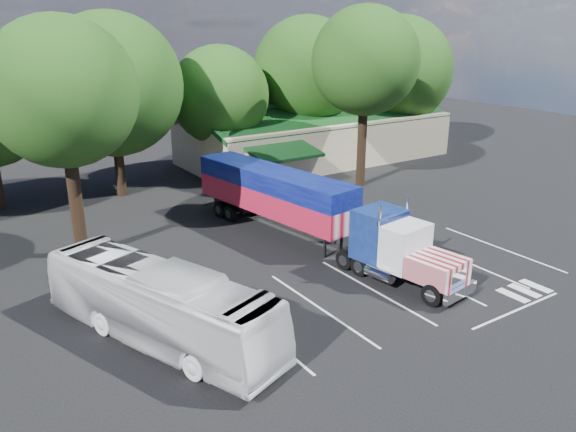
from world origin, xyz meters
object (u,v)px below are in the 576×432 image
silver_sedan (298,166)px  tour_bus (160,304)px  woman (333,227)px  semi_truck (302,205)px  bicycle (329,214)px

silver_sedan → tour_bus: bearing=116.0°
woman → silver_sedan: woman is taller
semi_truck → bicycle: semi_truck is taller
bicycle → silver_sedan: (4.97, 10.76, 0.23)m
bicycle → tour_bus: bearing=-149.8°
semi_truck → woman: bearing=-46.0°
tour_bus → silver_sedan: tour_bus is taller
woman → bicycle: 3.94m
woman → silver_sedan: 15.73m
semi_truck → silver_sedan: (8.61, 12.89, -1.59)m
semi_truck → bicycle: (3.63, 2.12, -1.82)m
bicycle → woman: bearing=-122.4°
bicycle → tour_bus: (-14.46, -7.82, 1.13)m
silver_sedan → woman: bearing=135.1°
woman → bicycle: (2.20, 3.24, -0.47)m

